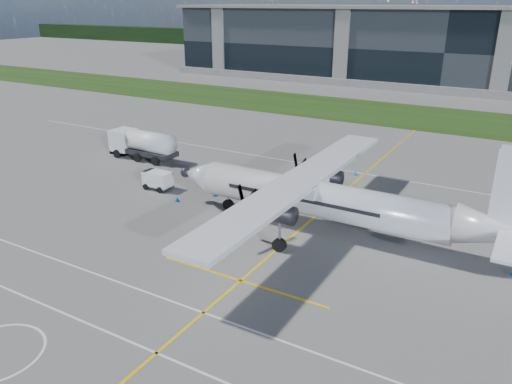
{
  "coord_description": "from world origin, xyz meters",
  "views": [
    {
      "loc": [
        17.53,
        -29.13,
        16.48
      ],
      "look_at": [
        -0.43,
        1.84,
        2.72
      ],
      "focal_mm": 35.0,
      "sensor_mm": 36.0,
      "label": 1
    }
  ],
  "objects": [
    {
      "name": "ground",
      "position": [
        0.0,
        40.0,
        0.0
      ],
      "size": [
        400.0,
        400.0,
        0.0
      ],
      "primitive_type": "plane",
      "color": "slate",
      "rests_on": "ground"
    },
    {
      "name": "grass_strip",
      "position": [
        0.0,
        48.0,
        0.02
      ],
      "size": [
        400.0,
        18.0,
        0.04
      ],
      "primitive_type": "cube",
      "color": "#1B390F",
      "rests_on": "ground"
    },
    {
      "name": "terminal_building",
      "position": [
        0.0,
        80.0,
        7.5
      ],
      "size": [
        120.0,
        20.0,
        15.0
      ],
      "primitive_type": "cube",
      "color": "black",
      "rests_on": "ground"
    },
    {
      "name": "tree_line",
      "position": [
        0.0,
        140.0,
        3.0
      ],
      "size": [
        400.0,
        6.0,
        6.0
      ],
      "primitive_type": "cube",
      "color": "black",
      "rests_on": "ground"
    },
    {
      "name": "pylon_west",
      "position": [
        -80.0,
        150.0,
        15.0
      ],
      "size": [
        9.0,
        4.6,
        30.0
      ],
      "primitive_type": null,
      "color": "gray",
      "rests_on": "ground"
    },
    {
      "name": "yellow_taxiway_centerline",
      "position": [
        3.0,
        10.0,
        0.01
      ],
      "size": [
        0.2,
        70.0,
        0.01
      ],
      "primitive_type": "cube",
      "color": "yellow",
      "rests_on": "ground"
    },
    {
      "name": "white_lane_line",
      "position": [
        0.0,
        -14.0,
        0.01
      ],
      "size": [
        90.0,
        0.15,
        0.01
      ],
      "primitive_type": "cube",
      "color": "white",
      "rests_on": "ground"
    },
    {
      "name": "turboprop_aircraft",
      "position": [
        5.27,
        3.12,
        4.26
      ],
      "size": [
        27.37,
        28.38,
        8.52
      ],
      "primitive_type": null,
      "color": "white",
      "rests_on": "ground"
    },
    {
      "name": "fuel_tanker_truck",
      "position": [
        -20.6,
        10.67,
        1.59
      ],
      "size": [
        8.48,
        2.76,
        3.18
      ],
      "primitive_type": null,
      "color": "silver",
      "rests_on": "ground"
    },
    {
      "name": "baggage_tug",
      "position": [
        -12.35,
        4.11,
        0.84
      ],
      "size": [
        2.79,
        1.68,
        1.68
      ],
      "primitive_type": null,
      "color": "white",
      "rests_on": "ground"
    },
    {
      "name": "ground_crew_person",
      "position": [
        -7.34,
        7.13,
        0.89
      ],
      "size": [
        0.61,
        0.79,
        1.78
      ],
      "primitive_type": "imported",
      "rotation": [
        0.0,
        0.0,
        1.7
      ],
      "color": "#F25907",
      "rests_on": "ground"
    },
    {
      "name": "safety_cone_stbdwing",
      "position": [
        2.35,
        17.08,
        0.25
      ],
      "size": [
        0.36,
        0.36,
        0.5
      ],
      "primitive_type": "cone",
      "color": "blue",
      "rests_on": "ground"
    },
    {
      "name": "safety_cone_nose_stbd",
      "position": [
        -6.74,
        5.22,
        0.25
      ],
      "size": [
        0.36,
        0.36,
        0.5
      ],
      "primitive_type": "cone",
      "color": "blue",
      "rests_on": "ground"
    },
    {
      "name": "safety_cone_fwd",
      "position": [
        -8.84,
        2.51,
        0.25
      ],
      "size": [
        0.36,
        0.36,
        0.5
      ],
      "primitive_type": "cone",
      "color": "blue",
      "rests_on": "ground"
    }
  ]
}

